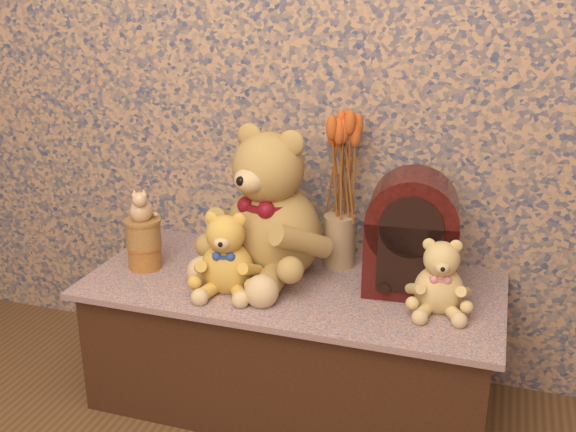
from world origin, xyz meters
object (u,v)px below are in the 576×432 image
(teddy_medium, at_px, (227,248))
(ceramic_vase, at_px, (339,241))
(cathedral_radio, at_px, (412,233))
(biscuit_tin_lower, at_px, (145,256))
(cat_figurine, at_px, (141,203))
(teddy_large, at_px, (273,196))
(teddy_small, at_px, (440,272))

(teddy_medium, relative_size, ceramic_vase, 1.54)
(cathedral_radio, bearing_deg, biscuit_tin_lower, -178.40)
(cathedral_radio, relative_size, cat_figurine, 3.22)
(teddy_large, relative_size, biscuit_tin_lower, 4.77)
(biscuit_tin_lower, bearing_deg, teddy_large, 14.46)
(teddy_small, distance_m, ceramic_vase, 0.41)
(cathedral_radio, relative_size, biscuit_tin_lower, 3.44)
(cathedral_radio, distance_m, cat_figurine, 0.87)
(cathedral_radio, distance_m, biscuit_tin_lower, 0.88)
(teddy_medium, distance_m, cathedral_radio, 0.56)
(teddy_medium, xyz_separation_m, biscuit_tin_lower, (-0.33, 0.07, -0.10))
(teddy_large, xyz_separation_m, ceramic_vase, (0.19, 0.11, -0.17))
(teddy_large, relative_size, cathedral_radio, 1.39)
(teddy_large, bearing_deg, biscuit_tin_lower, -147.30)
(teddy_small, xyz_separation_m, biscuit_tin_lower, (-0.96, 0.00, -0.08))
(biscuit_tin_lower, bearing_deg, cat_figurine, 0.00)
(teddy_large, distance_m, ceramic_vase, 0.28)
(teddy_large, height_order, biscuit_tin_lower, teddy_large)
(teddy_small, bearing_deg, biscuit_tin_lower, 171.03)
(teddy_small, distance_m, biscuit_tin_lower, 0.96)
(teddy_small, relative_size, cat_figurine, 2.04)
(teddy_large, height_order, ceramic_vase, teddy_large)
(teddy_large, height_order, cat_figurine, teddy_large)
(teddy_large, height_order, teddy_small, teddy_large)
(teddy_small, height_order, ceramic_vase, teddy_small)
(teddy_large, xyz_separation_m, teddy_medium, (-0.09, -0.17, -0.12))
(teddy_small, bearing_deg, ceramic_vase, 139.33)
(teddy_large, bearing_deg, teddy_small, 6.95)
(teddy_small, height_order, biscuit_tin_lower, teddy_small)
(cathedral_radio, bearing_deg, teddy_small, -51.93)
(teddy_medium, height_order, teddy_small, teddy_medium)
(biscuit_tin_lower, bearing_deg, ceramic_vase, 19.54)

